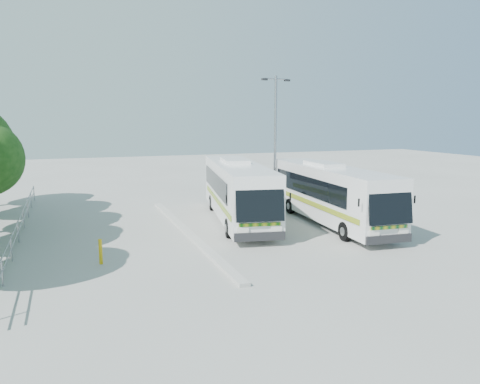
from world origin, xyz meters
name	(u,v)px	position (x,y,z in m)	size (l,w,h in m)	color
ground	(245,239)	(0.00, 0.00, 0.00)	(100.00, 100.00, 0.00)	#A3A39D
kerb_divider	(187,232)	(-2.30, 2.00, 0.07)	(0.40, 16.00, 0.15)	#B2B2AD
railing	(20,223)	(-10.00, 4.00, 0.74)	(0.06, 22.00, 1.00)	gray
coach_main	(238,190)	(1.06, 3.91, 1.75)	(4.31, 11.73, 3.19)	white
coach_adjacent	(331,193)	(5.53, 1.51, 1.69)	(3.03, 11.25, 3.08)	silver
lamppost	(275,136)	(4.58, 6.68, 4.55)	(2.02, 0.48, 8.25)	#92949A
bollard	(101,252)	(-6.68, -1.60, 0.50)	(0.14, 0.14, 1.01)	#C5990B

